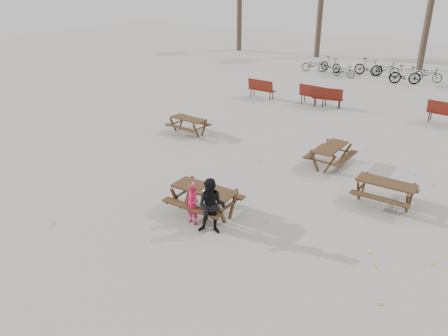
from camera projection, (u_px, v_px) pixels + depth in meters
The scene contains 13 objects.
ground at pixel (205, 213), 12.16m from camera, with size 80.00×80.00×0.00m, color gray.
main_picnic_table at pixel (204, 194), 11.92m from camera, with size 1.80×1.45×0.78m.
food_tray at pixel (206, 191), 11.63m from camera, with size 0.18×0.11×0.04m, color white.
bread_roll at pixel (206, 190), 11.61m from camera, with size 0.14×0.06×0.05m, color tan.
soda_bottle at pixel (193, 186), 11.80m from camera, with size 0.07×0.07×0.17m.
child at pixel (192, 204), 11.45m from camera, with size 0.41×0.27×1.12m, color #C1183C.
adult at pixel (211, 207), 10.95m from camera, with size 0.73×0.57×1.50m, color black.
picnic_table_east at pixel (385, 193), 12.50m from camera, with size 1.63×1.31×0.70m, color #372414, non-canonical shape.
picnic_table_north at pixel (189, 126), 18.12m from camera, with size 1.53×1.24×0.66m, color #372414, non-canonical shape.
picnic_table_far at pixel (330, 156), 15.04m from camera, with size 1.64×1.32×0.71m, color #372414, non-canonical shape.
park_bench_row at pixel (333, 98), 21.55m from camera, with size 10.48×1.19×1.03m.
bicycle_row at pixel (370, 69), 28.16m from camera, with size 8.86×2.66×1.10m.
fallen_leaves at pixel (263, 184), 13.83m from camera, with size 11.00×11.00×0.01m, color #BA872C, non-canonical shape.
Camera 1 is at (6.22, -8.60, 6.08)m, focal length 35.00 mm.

